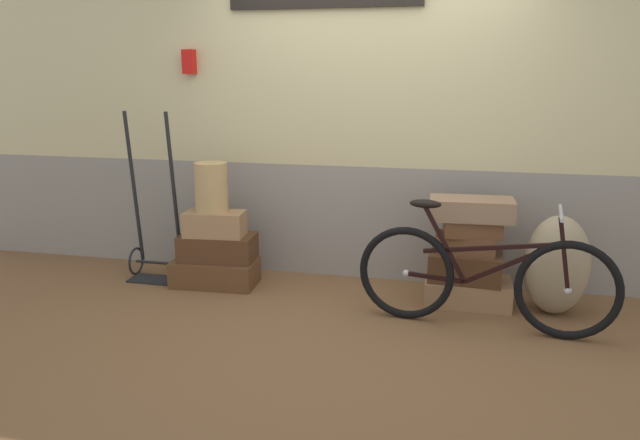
% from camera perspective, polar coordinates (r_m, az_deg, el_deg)
% --- Properties ---
extents(ground, '(9.71, 5.20, 0.06)m').
position_cam_1_polar(ground, '(4.69, 2.99, -8.55)').
color(ground, brown).
extents(station_building, '(7.71, 0.74, 3.11)m').
position_cam_1_polar(station_building, '(5.18, 5.03, 11.60)').
color(station_building, gray).
rests_on(station_building, ground).
extents(suitcase_0, '(0.70, 0.40, 0.21)m').
position_cam_1_polar(suitcase_0, '(5.22, -9.61, -4.78)').
color(suitcase_0, brown).
rests_on(suitcase_0, ground).
extents(suitcase_1, '(0.64, 0.39, 0.21)m').
position_cam_1_polar(suitcase_1, '(5.19, -9.37, -2.47)').
color(suitcase_1, '#4C2D19').
rests_on(suitcase_1, suitcase_0).
extents(suitcase_2, '(0.50, 0.30, 0.20)m').
position_cam_1_polar(suitcase_2, '(5.10, -9.64, -0.34)').
color(suitcase_2, '#9E754C').
rests_on(suitcase_2, suitcase_1).
extents(suitcase_3, '(0.64, 0.39, 0.19)m').
position_cam_1_polar(suitcase_3, '(4.89, 13.39, -6.40)').
color(suitcase_3, '#9E754C').
rests_on(suitcase_3, ground).
extents(suitcase_4, '(0.55, 0.35, 0.21)m').
position_cam_1_polar(suitcase_4, '(4.80, 13.22, -4.21)').
color(suitcase_4, '#4C2D19').
rests_on(suitcase_4, suitcase_3).
extents(suitcase_5, '(0.45, 0.28, 0.13)m').
position_cam_1_polar(suitcase_5, '(4.77, 13.24, -2.13)').
color(suitcase_5, brown).
rests_on(suitcase_5, suitcase_4).
extents(suitcase_6, '(0.44, 0.28, 0.12)m').
position_cam_1_polar(suitcase_6, '(4.73, 13.82, -0.70)').
color(suitcase_6, brown).
rests_on(suitcase_6, suitcase_5).
extents(suitcase_7, '(0.62, 0.35, 0.16)m').
position_cam_1_polar(suitcase_7, '(4.72, 13.74, 1.00)').
color(suitcase_7, '#937051').
rests_on(suitcase_7, suitcase_6).
extents(wicker_basket, '(0.26, 0.26, 0.39)m').
position_cam_1_polar(wicker_basket, '(5.08, -9.96, 3.01)').
color(wicker_basket, tan).
rests_on(wicker_basket, suitcase_2).
extents(luggage_trolley, '(0.44, 0.34, 1.42)m').
position_cam_1_polar(luggage_trolley, '(5.45, -14.88, -1.48)').
color(luggage_trolley, black).
rests_on(luggage_trolley, ground).
extents(burlap_sack, '(0.46, 0.39, 0.73)m').
position_cam_1_polar(burlap_sack, '(4.80, 20.91, -3.89)').
color(burlap_sack, '#9E8966').
rests_on(burlap_sack, ground).
extents(bicycle, '(1.74, 0.46, 0.88)m').
position_cam_1_polar(bicycle, '(4.37, 14.72, -5.21)').
color(bicycle, black).
rests_on(bicycle, ground).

